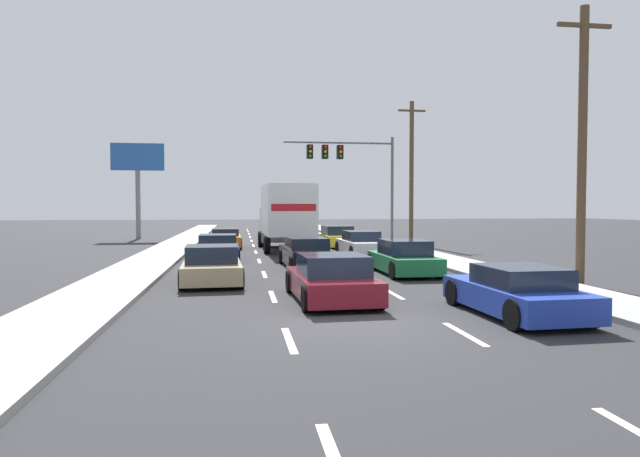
% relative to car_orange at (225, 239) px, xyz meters
% --- Properties ---
extents(ground_plane, '(140.00, 140.00, 0.00)m').
position_rel_car_orange_xyz_m(ground_plane, '(3.40, 2.68, -0.53)').
color(ground_plane, '#2B2B2D').
extents(sidewalk_right, '(2.35, 80.00, 0.14)m').
position_rel_car_orange_xyz_m(sidewalk_right, '(9.83, -2.32, -0.46)').
color(sidewalk_right, '#9E9E99').
rests_on(sidewalk_right, ground_plane).
extents(sidewalk_left, '(2.35, 80.00, 0.14)m').
position_rel_car_orange_xyz_m(sidewalk_left, '(-3.02, -2.32, -0.46)').
color(sidewalk_left, '#9E9E99').
rests_on(sidewalk_left, ground_plane).
extents(lane_markings, '(3.54, 57.00, 0.01)m').
position_rel_car_orange_xyz_m(lane_markings, '(3.40, -1.14, -0.53)').
color(lane_markings, silver).
rests_on(lane_markings, ground_plane).
extents(car_orange, '(1.97, 4.46, 1.14)m').
position_rel_car_orange_xyz_m(car_orange, '(0.00, 0.00, 0.00)').
color(car_orange, orange).
rests_on(car_orange, ground_plane).
extents(car_navy, '(2.00, 4.09, 1.22)m').
position_rel_car_orange_xyz_m(car_navy, '(-0.14, -8.34, 0.02)').
color(car_navy, '#141E4C').
rests_on(car_navy, ground_plane).
extents(car_tan, '(2.06, 4.18, 1.22)m').
position_rel_car_orange_xyz_m(car_tan, '(-0.07, -15.67, 0.02)').
color(car_tan, tan).
rests_on(car_tan, ground_plane).
extents(box_truck, '(2.83, 7.89, 3.62)m').
position_rel_car_orange_xyz_m(box_truck, '(3.39, -2.90, 1.53)').
color(box_truck, white).
rests_on(box_truck, ground_plane).
extents(car_black, '(1.96, 4.62, 1.23)m').
position_rel_car_orange_xyz_m(car_black, '(3.49, -11.68, 0.04)').
color(car_black, black).
rests_on(car_black, ground_plane).
extents(car_maroon, '(2.09, 4.18, 1.23)m').
position_rel_car_orange_xyz_m(car_maroon, '(3.18, -19.57, 0.02)').
color(car_maroon, maroon).
rests_on(car_maroon, ground_plane).
extents(car_yellow, '(2.04, 4.53, 1.31)m').
position_rel_car_orange_xyz_m(car_yellow, '(6.66, -0.64, 0.06)').
color(car_yellow, yellow).
rests_on(car_yellow, ground_plane).
extents(car_white, '(1.95, 4.38, 1.24)m').
position_rel_car_orange_xyz_m(car_white, '(6.86, -6.58, 0.04)').
color(car_white, white).
rests_on(car_white, ground_plane).
extents(car_green, '(1.83, 4.11, 1.25)m').
position_rel_car_orange_xyz_m(car_green, '(6.76, -14.24, 0.04)').
color(car_green, '#196B38').
rests_on(car_green, ground_plane).
extents(car_blue, '(1.99, 4.07, 1.14)m').
position_rel_car_orange_xyz_m(car_blue, '(6.98, -22.12, -0.01)').
color(car_blue, '#1E389E').
rests_on(car_blue, ground_plane).
extents(traffic_signal_mast, '(7.78, 0.69, 7.35)m').
position_rel_car_orange_xyz_m(traffic_signal_mast, '(8.08, 4.23, 5.14)').
color(traffic_signal_mast, '#595B56').
rests_on(traffic_signal_mast, ground_plane).
extents(utility_pole_near, '(1.80, 0.28, 8.71)m').
position_rel_car_orange_xyz_m(utility_pole_near, '(11.50, -17.64, 3.96)').
color(utility_pole_near, brown).
rests_on(utility_pole_near, ground_plane).
extents(utility_pole_mid, '(1.80, 0.28, 9.27)m').
position_rel_car_orange_xyz_m(utility_pole_mid, '(11.93, 1.08, 4.24)').
color(utility_pole_mid, brown).
rests_on(utility_pole_mid, ground_plane).
extents(roadside_billboard, '(3.93, 0.36, 7.27)m').
position_rel_car_orange_xyz_m(roadside_billboard, '(-6.77, 10.00, 4.63)').
color(roadside_billboard, slate).
rests_on(roadside_billboard, ground_plane).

